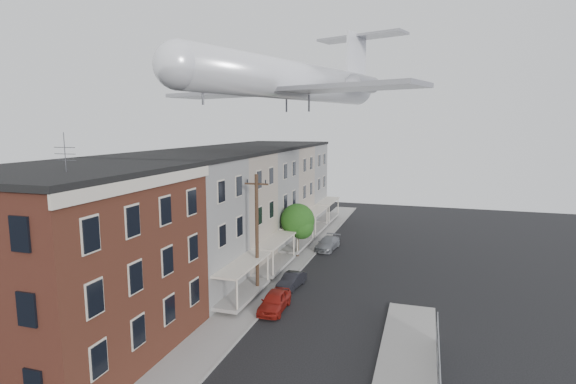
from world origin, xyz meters
name	(u,v)px	position (x,y,z in m)	size (l,w,h in m)	color
sidewalk_left	(284,269)	(-5.50, 24.00, 0.06)	(3.00, 62.00, 0.12)	gray
curb_left	(300,271)	(-4.05, 24.00, 0.07)	(0.15, 62.00, 0.14)	gray
corner_building	(72,262)	(-12.00, 7.00, 5.16)	(10.31, 12.30, 12.15)	#381611
row_house_a	(169,226)	(-11.96, 16.50, 5.13)	(11.98, 7.00, 10.30)	slate
row_house_b	(212,209)	(-11.96, 23.50, 5.13)	(11.98, 7.00, 10.30)	gray
row_house_c	(243,197)	(-11.96, 30.50, 5.13)	(11.98, 7.00, 10.30)	slate
row_house_d	(267,188)	(-11.96, 37.50, 5.13)	(11.98, 7.00, 10.30)	gray
row_house_e	(285,181)	(-11.96, 44.50, 5.13)	(11.98, 7.00, 10.30)	slate
utility_pole	(257,233)	(-5.60, 18.00, 4.67)	(1.80, 0.26, 9.00)	black
street_tree	(299,222)	(-5.27, 27.92, 3.45)	(3.22, 3.20, 5.20)	black
car_near	(275,301)	(-3.44, 15.63, 0.67)	(1.57, 3.91, 1.33)	maroon
car_mid	(292,281)	(-3.60, 20.13, 0.56)	(1.19, 3.42, 1.13)	black
car_far	(328,243)	(-3.24, 31.57, 0.62)	(1.75, 4.30, 1.25)	slate
airplane	(295,80)	(-4.75, 24.83, 16.16)	(23.33, 26.71, 7.76)	white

